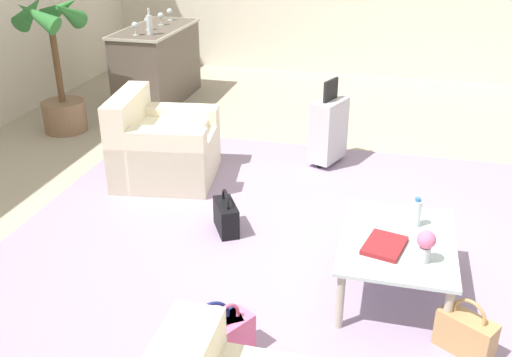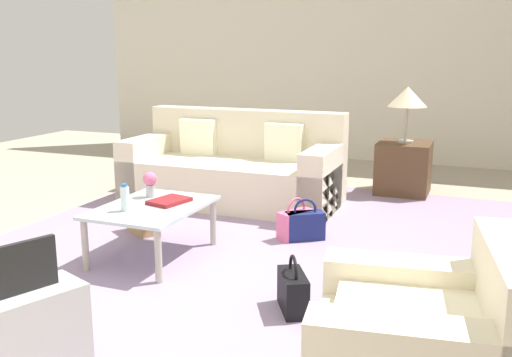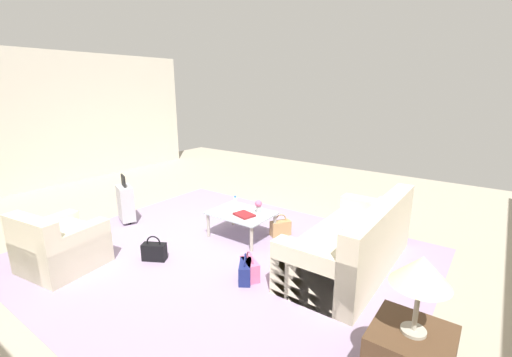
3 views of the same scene
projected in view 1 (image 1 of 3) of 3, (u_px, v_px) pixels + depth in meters
ground_plane at (324, 250)px, 4.22m from camera, size 12.00×12.00×0.00m
area_rug at (281, 294)px, 3.73m from camera, size 5.20×4.40×0.01m
armchair at (159, 149)px, 5.24m from camera, size 0.96×0.98×0.80m
coffee_table at (397, 246)px, 3.60m from camera, size 0.95×0.71×0.41m
water_bottle at (416, 213)px, 3.69m from camera, size 0.06×0.06×0.20m
coffee_table_book at (384, 245)px, 3.49m from camera, size 0.34×0.29×0.03m
flower_vase at (426, 244)px, 3.30m from camera, size 0.11×0.11×0.21m
bar_console at (158, 64)px, 7.29m from camera, size 1.48×0.67×0.95m
wine_glass_leftmost at (135, 26)px, 6.61m from camera, size 0.08×0.08×0.15m
wine_glass_left_of_centre at (147, 21)px, 6.91m from camera, size 0.08×0.08×0.15m
wine_glass_right_of_centre at (161, 16)px, 7.19m from camera, size 0.08×0.08×0.15m
wine_glass_rightmost at (170, 12)px, 7.49m from camera, size 0.08×0.08×0.15m
wine_bottle_clear at (150, 24)px, 6.64m from camera, size 0.07×0.07×0.30m
suitcase_silver at (328, 129)px, 5.51m from camera, size 0.45×0.35×0.85m
handbag_pink at (227, 339)px, 3.17m from camera, size 0.35×0.28×0.36m
handbag_tan at (465, 333)px, 3.20m from camera, size 0.29×0.35×0.36m
handbag_navy at (214, 335)px, 3.19m from camera, size 0.29×0.34×0.36m
handbag_black at (226, 216)px, 4.42m from camera, size 0.35×0.28×0.36m
potted_palm at (57, 68)px, 6.18m from camera, size 0.64×0.64×1.50m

